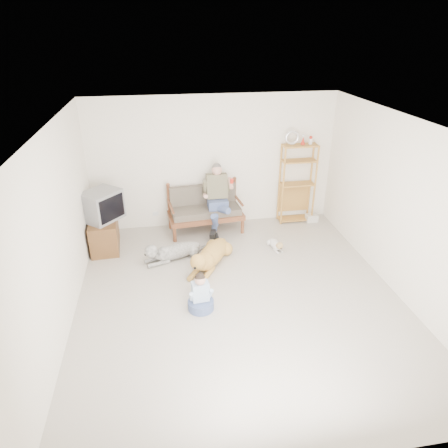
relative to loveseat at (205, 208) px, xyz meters
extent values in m
plane|color=beige|center=(0.23, -2.44, -0.49)|extent=(5.50, 5.50, 0.00)
plane|color=white|center=(0.23, -2.44, 2.21)|extent=(5.50, 5.50, 0.00)
plane|color=white|center=(0.23, 0.31, 0.86)|extent=(5.00, 0.00, 5.00)
plane|color=white|center=(0.23, -5.19, 0.86)|extent=(5.00, 0.00, 5.00)
plane|color=white|center=(-2.27, -2.44, 0.86)|extent=(0.00, 5.50, 5.50)
plane|color=white|center=(2.73, -2.44, 0.86)|extent=(0.00, 5.50, 5.50)
cube|color=brown|center=(0.00, -0.07, -0.14)|extent=(1.56, 0.84, 0.10)
cube|color=brown|center=(0.00, -0.07, -0.02)|extent=(1.43, 0.73, 0.13)
cube|color=brown|center=(0.00, 0.17, 0.21)|extent=(1.39, 0.26, 0.45)
cylinder|color=brown|center=(0.00, 0.23, 0.41)|extent=(1.40, 0.19, 0.05)
cylinder|color=brown|center=(-0.70, -0.37, -0.34)|extent=(0.07, 0.07, 0.30)
cylinder|color=brown|center=(-0.70, 0.23, -0.01)|extent=(0.07, 0.07, 0.95)
cylinder|color=brown|center=(0.70, -0.37, -0.34)|extent=(0.07, 0.07, 0.30)
cylinder|color=brown|center=(0.70, 0.23, -0.01)|extent=(0.07, 0.07, 0.95)
cube|color=#465780|center=(0.24, -0.11, 0.13)|extent=(0.39, 0.37, 0.20)
cube|color=#716A4F|center=(0.24, -0.01, 0.48)|extent=(0.41, 0.28, 0.52)
sphere|color=tan|center=(0.24, -0.04, 0.82)|extent=(0.21, 0.21, 0.21)
sphere|color=#59544F|center=(0.24, -0.02, 0.86)|extent=(0.19, 0.19, 0.19)
cylinder|color=red|center=(0.51, -0.23, 0.64)|extent=(0.07, 0.07, 0.09)
cube|color=#C2893D|center=(1.98, 0.11, 1.19)|extent=(0.71, 0.29, 0.03)
torus|color=silver|center=(1.79, 0.11, 1.36)|extent=(0.29, 0.05, 0.29)
cone|color=red|center=(2.02, 0.11, 1.29)|extent=(0.09, 0.09, 0.15)
cylinder|color=#C2893D|center=(1.63, -0.02, 0.36)|extent=(0.04, 0.04, 1.70)
cylinder|color=#C2893D|center=(1.63, 0.25, 0.36)|extent=(0.04, 0.04, 1.70)
cylinder|color=#C2893D|center=(2.32, -0.02, 0.36)|extent=(0.04, 0.04, 1.70)
cylinder|color=#C2893D|center=(2.32, 0.25, 0.36)|extent=(0.04, 0.04, 1.70)
cube|color=white|center=(2.34, 0.00, -0.41)|extent=(0.25, 0.19, 0.16)
cube|color=brown|center=(-1.99, -0.46, -0.19)|extent=(0.55, 0.93, 0.60)
cube|color=brown|center=(-2.23, -0.68, -0.19)|extent=(0.04, 0.40, 0.50)
cube|color=brown|center=(-2.23, -0.24, -0.19)|extent=(0.04, 0.40, 0.50)
cube|color=gray|center=(-1.97, -0.44, 0.39)|extent=(0.84, 0.85, 0.55)
cube|color=black|center=(-1.77, -0.61, 0.39)|extent=(0.39, 0.44, 0.44)
cube|color=silver|center=(-1.02, 0.30, -0.19)|extent=(0.12, 0.02, 0.08)
ellipsoid|color=gold|center=(-0.04, -1.32, -0.32)|extent=(0.89, 1.13, 0.34)
sphere|color=gold|center=(-0.21, -1.60, -0.29)|extent=(0.34, 0.34, 0.34)
sphere|color=gold|center=(-0.34, -1.83, -0.15)|extent=(0.27, 0.27, 0.27)
ellipsoid|color=gold|center=(-0.41, -1.93, -0.17)|extent=(0.20, 0.23, 0.10)
cylinder|color=gold|center=(0.24, -0.86, -0.42)|extent=(0.14, 0.44, 0.05)
ellipsoid|color=gold|center=(-0.41, -1.76, -0.15)|extent=(0.10, 0.10, 0.13)
ellipsoid|color=gold|center=(-0.25, -1.86, -0.15)|extent=(0.10, 0.10, 0.13)
ellipsoid|color=silver|center=(-0.65, -1.06, -0.35)|extent=(0.96, 0.60, 0.27)
sphere|color=silver|center=(-0.90, -1.15, -0.33)|extent=(0.27, 0.27, 0.27)
sphere|color=silver|center=(-1.12, -1.23, -0.21)|extent=(0.23, 0.23, 0.23)
ellipsoid|color=silver|center=(-1.22, -1.27, -0.24)|extent=(0.19, 0.15, 0.09)
cylinder|color=silver|center=(-0.22, -0.90, -0.43)|extent=(0.31, 0.27, 0.04)
ellipsoid|color=silver|center=(-1.12, -1.15, -0.21)|extent=(0.09, 0.08, 0.12)
ellipsoid|color=silver|center=(-1.07, -1.30, -0.21)|extent=(0.09, 0.08, 0.12)
ellipsoid|color=white|center=(1.22, -0.99, -0.41)|extent=(0.23, 0.40, 0.15)
sphere|color=white|center=(1.24, -1.10, -0.40)|extent=(0.15, 0.15, 0.15)
sphere|color=tan|center=(1.25, -1.20, -0.34)|extent=(0.13, 0.13, 0.13)
ellipsoid|color=tan|center=(1.26, -1.26, -0.35)|extent=(0.07, 0.10, 0.05)
cylinder|color=white|center=(1.19, -0.81, -0.46)|extent=(0.09, 0.14, 0.02)
cone|color=tan|center=(1.20, -1.19, -0.30)|extent=(0.04, 0.04, 0.05)
cone|color=tan|center=(1.30, -1.18, -0.30)|extent=(0.04, 0.04, 0.05)
torus|color=red|center=(1.25, -1.18, -0.35)|extent=(0.13, 0.13, 0.02)
cylinder|color=#465780|center=(-0.39, -2.62, -0.41)|extent=(0.39, 0.39, 0.14)
cube|color=silver|center=(-0.39, -2.60, -0.18)|extent=(0.27, 0.19, 0.31)
sphere|color=tan|center=(-0.39, -2.62, 0.04)|extent=(0.16, 0.16, 0.16)
sphere|color=black|center=(-0.39, -2.61, 0.06)|extent=(0.15, 0.15, 0.15)
camera|label=1|loc=(-0.84, -7.46, 3.35)|focal=32.00mm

